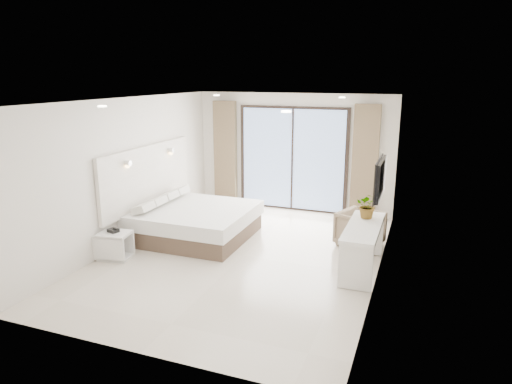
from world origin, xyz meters
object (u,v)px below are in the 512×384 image
at_px(console_desk, 363,237).
at_px(nightstand, 115,245).
at_px(armchair, 360,227).
at_px(bed, 195,222).

bearing_deg(console_desk, nightstand, -166.29).
relative_size(console_desk, armchair, 2.26).
bearing_deg(bed, console_desk, -7.86).
distance_m(console_desk, armchair, 1.13).
relative_size(nightstand, console_desk, 0.35).
xyz_separation_m(nightstand, armchair, (3.87, 2.09, 0.13)).
distance_m(bed, armchair, 3.16).
xyz_separation_m(bed, nightstand, (-0.77, -1.44, -0.07)).
distance_m(bed, console_desk, 3.33).
relative_size(bed, armchair, 2.90).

